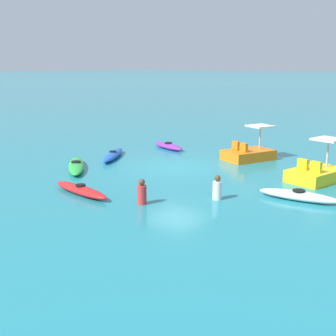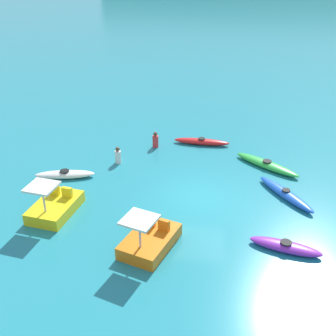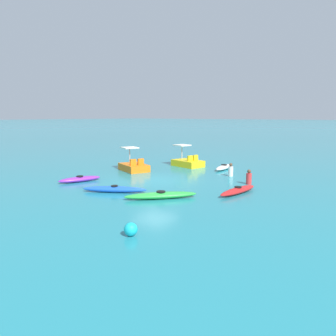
# 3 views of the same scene
# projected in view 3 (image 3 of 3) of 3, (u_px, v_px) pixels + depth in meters

# --- Properties ---
(ground_plane) EXTENTS (600.00, 600.00, 0.00)m
(ground_plane) POSITION_uv_depth(u_px,v_px,m) (156.00, 180.00, 20.48)
(ground_plane) COLOR teal
(kayak_blue) EXTENTS (2.36, 3.16, 0.37)m
(kayak_blue) POSITION_uv_depth(u_px,v_px,m) (115.00, 189.00, 17.28)
(kayak_blue) COLOR blue
(kayak_blue) RESTS_ON ground_plane
(kayak_white) EXTENTS (2.89, 1.15, 0.37)m
(kayak_white) POSITION_uv_depth(u_px,v_px,m) (224.00, 167.00, 24.66)
(kayak_white) COLOR white
(kayak_white) RESTS_ON ground_plane
(kayak_purple) EXTENTS (2.69, 1.34, 0.37)m
(kayak_purple) POSITION_uv_depth(u_px,v_px,m) (80.00, 179.00, 20.01)
(kayak_purple) COLOR purple
(kayak_purple) RESTS_ON ground_plane
(kayak_green) EXTENTS (3.21, 2.77, 0.37)m
(kayak_green) POSITION_uv_depth(u_px,v_px,m) (161.00, 195.00, 15.98)
(kayak_green) COLOR green
(kayak_green) RESTS_ON ground_plane
(kayak_red) EXTENTS (3.09, 0.79, 0.37)m
(kayak_red) POSITION_uv_depth(u_px,v_px,m) (238.00, 190.00, 17.02)
(kayak_red) COLOR red
(kayak_red) RESTS_ON ground_plane
(pedal_boat_orange) EXTENTS (2.22, 2.77, 1.68)m
(pedal_boat_orange) POSITION_uv_depth(u_px,v_px,m) (134.00, 166.00, 23.97)
(pedal_boat_orange) COLOR orange
(pedal_boat_orange) RESTS_ON ground_plane
(pedal_boat_yellow) EXTENTS (1.91, 2.64, 1.68)m
(pedal_boat_yellow) POSITION_uv_depth(u_px,v_px,m) (188.00, 162.00, 26.05)
(pedal_boat_yellow) COLOR yellow
(pedal_boat_yellow) RESTS_ON ground_plane
(buoy_cyan) EXTENTS (0.46, 0.46, 0.46)m
(buoy_cyan) POSITION_uv_depth(u_px,v_px,m) (131.00, 229.00, 11.01)
(buoy_cyan) COLOR #19B7C6
(buoy_cyan) RESTS_ON ground_plane
(person_near_shore) EXTENTS (0.35, 0.35, 0.88)m
(person_near_shore) POSITION_uv_depth(u_px,v_px,m) (249.00, 178.00, 19.27)
(person_near_shore) COLOR red
(person_near_shore) RESTS_ON ground_plane
(person_by_kayaks) EXTENTS (0.39, 0.39, 0.88)m
(person_by_kayaks) POSITION_uv_depth(u_px,v_px,m) (231.00, 170.00, 21.83)
(person_by_kayaks) COLOR silver
(person_by_kayaks) RESTS_ON ground_plane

